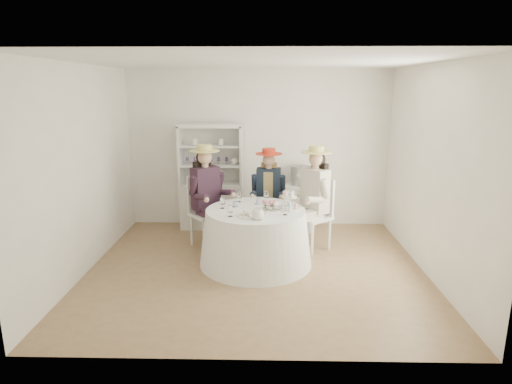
{
  "coord_description": "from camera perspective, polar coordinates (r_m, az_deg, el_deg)",
  "views": [
    {
      "loc": [
        0.12,
        -5.39,
        2.4
      ],
      "look_at": [
        0.0,
        0.1,
        1.05
      ],
      "focal_mm": 30.0,
      "sensor_mm": 36.0,
      "label": 1
    }
  ],
  "objects": [
    {
      "name": "guest_right",
      "position": [
        6.36,
        7.68,
        -0.06
      ],
      "size": [
        0.68,
        0.65,
        1.58
      ],
      "rotation": [
        0.0,
        0.0,
        -0.9
      ],
      "color": "silver",
      "rests_on": "ground"
    },
    {
      "name": "guest_left",
      "position": [
        6.49,
        -6.6,
        0.24
      ],
      "size": [
        0.66,
        0.67,
        1.57
      ],
      "rotation": [
        0.0,
        0.0,
        0.71
      ],
      "color": "silver",
      "rests_on": "ground"
    },
    {
      "name": "hutch",
      "position": [
        7.43,
        -5.91,
        0.05
      ],
      "size": [
        1.1,
        0.5,
        1.8
      ],
      "rotation": [
        0.0,
        0.0,
        -0.1
      ],
      "color": "silver",
      "rests_on": "ground"
    },
    {
      "name": "sandwich_plate",
      "position": [
        5.54,
        -1.19,
        -3.03
      ],
      "size": [
        0.27,
        0.27,
        0.06
      ],
      "rotation": [
        0.0,
        0.0,
        -0.18
      ],
      "color": "white",
      "rests_on": "tea_table"
    },
    {
      "name": "ground",
      "position": [
        5.9,
        -0.02,
        -10.18
      ],
      "size": [
        4.5,
        4.5,
        0.0
      ],
      "primitive_type": "plane",
      "color": "brown",
      "rests_on": "ground"
    },
    {
      "name": "wall_front",
      "position": [
        3.55,
        -0.76,
        -3.42
      ],
      "size": [
        4.5,
        0.0,
        4.5
      ],
      "primitive_type": "plane",
      "rotation": [
        -1.57,
        0.0,
        0.0
      ],
      "color": "silver",
      "rests_on": "ground"
    },
    {
      "name": "wall_right",
      "position": [
        5.89,
        22.45,
        2.48
      ],
      "size": [
        0.0,
        4.5,
        4.5
      ],
      "primitive_type": "plane",
      "rotation": [
        1.57,
        0.0,
        -1.57
      ],
      "color": "silver",
      "rests_on": "ground"
    },
    {
      "name": "ceiling",
      "position": [
        5.4,
        -0.02,
        16.99
      ],
      "size": [
        4.5,
        4.5,
        0.0
      ],
      "primitive_type": "plane",
      "rotation": [
        3.14,
        0.0,
        0.0
      ],
      "color": "white",
      "rests_on": "wall_back"
    },
    {
      "name": "table_teapot",
      "position": [
        5.38,
        0.25,
        -2.92
      ],
      "size": [
        0.23,
        0.16,
        0.17
      ],
      "rotation": [
        0.0,
        0.0,
        -0.18
      ],
      "color": "white",
      "rests_on": "tea_table"
    },
    {
      "name": "wall_back",
      "position": [
        7.47,
        0.33,
        5.74
      ],
      "size": [
        4.5,
        0.0,
        4.5
      ],
      "primitive_type": "plane",
      "rotation": [
        1.57,
        0.0,
        0.0
      ],
      "color": "silver",
      "rests_on": "ground"
    },
    {
      "name": "cupcake_stand",
      "position": [
        5.81,
        4.48,
        -1.49
      ],
      "size": [
        0.27,
        0.27,
        0.25
      ],
      "rotation": [
        0.0,
        0.0,
        0.39
      ],
      "color": "white",
      "rests_on": "tea_table"
    },
    {
      "name": "stemware_set",
      "position": [
        5.8,
        -0.05,
        -1.63
      ],
      "size": [
        0.97,
        0.97,
        0.15
      ],
      "color": "white",
      "rests_on": "tea_table"
    },
    {
      "name": "teacup_b",
      "position": [
        6.07,
        0.32,
        -1.31
      ],
      "size": [
        0.08,
        0.08,
        0.07
      ],
      "primitive_type": "imported",
      "rotation": [
        0.0,
        0.0,
        0.05
      ],
      "color": "white",
      "rests_on": "tea_table"
    },
    {
      "name": "guest_mid",
      "position": [
        6.76,
        1.68,
        0.43
      ],
      "size": [
        0.54,
        0.56,
        1.47
      ],
      "rotation": [
        0.0,
        0.0,
        -0.08
      ],
      "color": "silver",
      "rests_on": "ground"
    },
    {
      "name": "wall_left",
      "position": [
        5.98,
        -22.13,
        2.68
      ],
      "size": [
        0.0,
        4.5,
        4.5
      ],
      "primitive_type": "plane",
      "rotation": [
        1.57,
        0.0,
        1.57
      ],
      "color": "silver",
      "rests_on": "ground"
    },
    {
      "name": "flower_arrangement",
      "position": [
        5.79,
        2.0,
        -1.58
      ],
      "size": [
        0.18,
        0.18,
        0.07
      ],
      "rotation": [
        0.0,
        0.0,
        0.04
      ],
      "color": "pink",
      "rests_on": "tea_table"
    },
    {
      "name": "spare_chair",
      "position": [
        7.24,
        -7.28,
        -1.3
      ],
      "size": [
        0.48,
        0.48,
        0.98
      ],
      "rotation": [
        0.0,
        0.0,
        2.92
      ],
      "color": "silver",
      "rests_on": "ground"
    },
    {
      "name": "side_table",
      "position": [
        7.44,
        5.85,
        -1.94
      ],
      "size": [
        0.63,
        0.63,
        0.78
      ],
      "primitive_type": "cube",
      "rotation": [
        0.0,
        0.0,
        -0.31
      ],
      "color": "silver",
      "rests_on": "ground"
    },
    {
      "name": "flower_bowl",
      "position": [
        5.82,
        2.06,
        -2.08
      ],
      "size": [
        0.26,
        0.26,
        0.05
      ],
      "primitive_type": "imported",
      "rotation": [
        0.0,
        0.0,
        0.35
      ],
      "color": "white",
      "rests_on": "tea_table"
    },
    {
      "name": "hatbox",
      "position": [
        7.31,
        5.96,
        2.22
      ],
      "size": [
        0.38,
        0.38,
        0.32
      ],
      "primitive_type": "cylinder",
      "rotation": [
        0.0,
        0.0,
        -0.2
      ],
      "color": "black",
      "rests_on": "side_table"
    },
    {
      "name": "teacup_a",
      "position": [
        5.94,
        -2.78,
        -1.7
      ],
      "size": [
        0.11,
        0.11,
        0.07
      ],
      "primitive_type": "imported",
      "rotation": [
        0.0,
        0.0,
        -0.44
      ],
      "color": "white",
      "rests_on": "tea_table"
    },
    {
      "name": "teacup_c",
      "position": [
        5.93,
        2.14,
        -1.74
      ],
      "size": [
        0.08,
        0.08,
        0.06
      ],
      "primitive_type": "imported",
      "rotation": [
        0.0,
        0.0,
        0.08
      ],
      "color": "white",
      "rests_on": "tea_table"
    },
    {
      "name": "tea_table",
      "position": [
        5.94,
        -0.05,
        -5.98
      ],
      "size": [
        1.56,
        1.56,
        0.78
      ],
      "rotation": [
        0.0,
        0.0,
        0.39
      ],
      "color": "white",
      "rests_on": "ground"
    }
  ]
}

